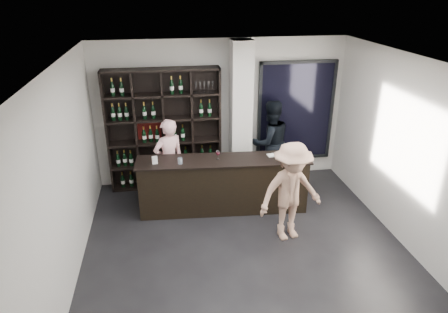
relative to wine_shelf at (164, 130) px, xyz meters
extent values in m
cube|color=black|center=(1.15, -2.57, -1.20)|extent=(5.00, 5.50, 0.01)
cube|color=silver|center=(1.50, -0.10, 0.25)|extent=(0.40, 0.40, 2.90)
cube|color=black|center=(2.70, 0.12, 0.20)|extent=(1.60, 0.08, 2.10)
cube|color=black|center=(2.70, 0.12, 0.20)|extent=(1.48, 0.02, 1.98)
cube|color=black|center=(0.99, -1.14, -0.71)|extent=(2.97, 0.56, 0.98)
cube|color=black|center=(0.99, -1.14, -0.21)|extent=(3.05, 0.64, 0.03)
imported|color=beige|center=(0.05, -0.61, -0.39)|extent=(0.70, 0.59, 1.62)
imported|color=black|center=(2.10, -0.17, -0.33)|extent=(0.98, 0.84, 1.75)
imported|color=tan|center=(1.90, -2.17, -0.37)|extent=(1.17, 0.82, 1.66)
cylinder|color=silver|center=(0.23, -1.20, -0.14)|extent=(0.09, 0.09, 0.11)
cube|color=white|center=(1.86, -1.12, -0.19)|extent=(0.15, 0.15, 0.02)
cube|color=white|center=(-0.20, -1.13, -0.13)|extent=(0.10, 0.06, 0.13)
camera|label=1|loc=(0.00, -7.44, 2.65)|focal=32.00mm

